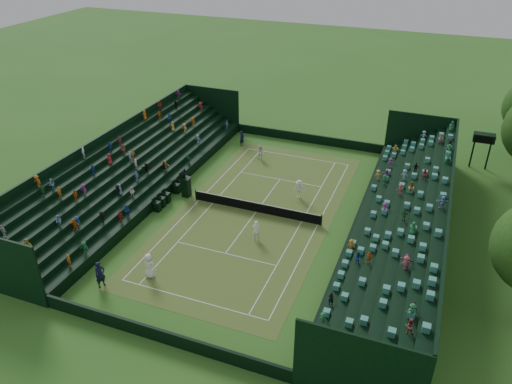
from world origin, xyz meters
TOP-DOWN VIEW (x-y plane):
  - ground at (0.00, 0.00)m, footprint 160.00×160.00m
  - court_surface at (0.00, 0.00)m, footprint 12.97×26.77m
  - perimeter_wall_north at (0.00, 15.88)m, footprint 17.17×0.20m
  - perimeter_wall_south at (0.00, -15.88)m, footprint 17.17×0.20m
  - perimeter_wall_east at (8.48, 0.00)m, footprint 0.20×31.77m
  - perimeter_wall_west at (-8.48, 0.00)m, footprint 0.20×31.77m
  - north_grandstand at (12.66, 0.00)m, footprint 6.60×32.00m
  - south_grandstand at (-12.66, 0.00)m, footprint 6.60×32.00m
  - tennis_net at (0.00, 0.00)m, footprint 11.67×0.10m
  - scoreboard_tower at (17.75, 16.00)m, footprint 2.00×1.00m
  - umpire_chair at (-6.92, 0.32)m, footprint 0.87×0.87m
  - courtside_chairs at (-8.05, -0.39)m, footprint 0.59×5.56m
  - player_near_west at (-3.85, -10.81)m, footprint 1.05×0.80m
  - player_near_east at (1.51, -3.82)m, footprint 0.71×0.54m
  - player_far_west at (-3.34, 9.85)m, footprint 0.82×0.67m
  - player_far_east at (2.70, 3.73)m, footprint 1.30×1.00m
  - line_judge_north at (-6.48, 12.38)m, footprint 0.58×0.73m
  - line_judge_south at (-6.42, -12.91)m, footprint 0.74×0.87m

SIDE VIEW (x-z plane):
  - ground at x=0.00m, z-range 0.00..0.00m
  - court_surface at x=0.00m, z-range 0.00..0.01m
  - courtside_chairs at x=-8.05m, z-range -0.16..1.12m
  - perimeter_wall_north at x=0.00m, z-range 0.00..1.00m
  - perimeter_wall_south at x=0.00m, z-range 0.00..1.00m
  - perimeter_wall_east at x=8.48m, z-range 0.00..1.00m
  - perimeter_wall_west at x=-8.48m, z-range 0.00..1.00m
  - tennis_net at x=0.00m, z-range 0.00..1.06m
  - player_far_west at x=-3.34m, z-range 0.00..1.58m
  - line_judge_north at x=-6.48m, z-range 0.00..1.75m
  - player_near_east at x=1.51m, z-range 0.00..1.75m
  - player_far_east at x=2.70m, z-range 0.00..1.77m
  - player_near_west at x=-3.85m, z-range 0.00..1.94m
  - line_judge_south at x=-6.42m, z-range 0.00..2.02m
  - umpire_chair at x=-6.92m, z-range -0.20..2.54m
  - north_grandstand at x=12.66m, z-range -0.90..4.00m
  - south_grandstand at x=-12.66m, z-range -0.90..4.00m
  - scoreboard_tower at x=17.75m, z-range 1.29..4.99m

